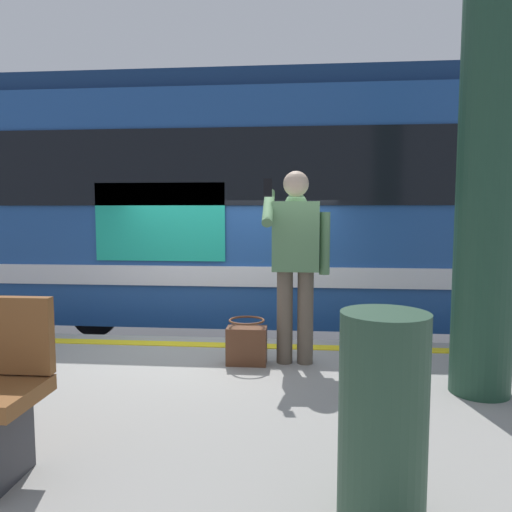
% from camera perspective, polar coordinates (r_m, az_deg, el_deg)
% --- Properties ---
extents(ground_plane, '(24.20, 24.20, 0.00)m').
position_cam_1_polar(ground_plane, '(5.57, -3.93, -19.90)').
color(ground_plane, '#3D3D3F').
extents(safety_line, '(13.44, 0.16, 0.01)m').
position_cam_1_polar(safety_line, '(4.93, -4.57, -10.38)').
color(safety_line, yellow).
rests_on(safety_line, platform).
extents(track_rail_near, '(17.83, 0.08, 0.16)m').
position_cam_1_polar(track_rail_near, '(6.78, -2.06, -14.46)').
color(track_rail_near, slate).
rests_on(track_rail_near, ground).
extents(track_rail_far, '(17.83, 0.08, 0.16)m').
position_cam_1_polar(track_rail_far, '(8.13, -0.75, -11.06)').
color(track_rail_far, slate).
rests_on(track_rail_far, ground).
extents(train_carriage, '(12.87, 2.74, 3.90)m').
position_cam_1_polar(train_carriage, '(7.06, 9.96, 6.18)').
color(train_carriage, '#1E478C').
rests_on(train_carriage, ground).
extents(passenger, '(0.57, 0.55, 1.68)m').
position_cam_1_polar(passenger, '(4.21, 4.69, 0.57)').
color(passenger, brown).
rests_on(passenger, platform).
extents(handbag, '(0.35, 0.32, 0.40)m').
position_cam_1_polar(handbag, '(4.30, -1.10, -10.25)').
color(handbag, '#59331E').
rests_on(handbag, platform).
extents(station_column, '(0.43, 0.43, 3.73)m').
position_cam_1_polar(station_column, '(3.88, 25.80, 12.59)').
color(station_column, '#1E3F2D').
rests_on(station_column, platform).
extents(trash_bin, '(0.38, 0.38, 0.91)m').
position_cam_1_polar(trash_bin, '(2.27, 14.69, -17.74)').
color(trash_bin, '#2D4C38').
rests_on(trash_bin, platform).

